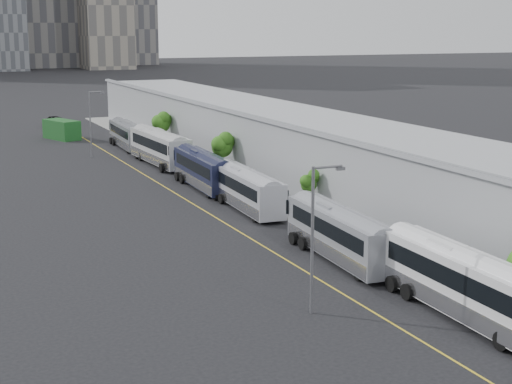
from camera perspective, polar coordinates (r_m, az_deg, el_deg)
sidewalk at (r=65.07m, az=7.98°, el=-2.25°), size 10.00×170.00×0.12m
lane_line at (r=60.31m, az=-0.53°, el=-3.32°), size 0.12×160.00×0.02m
depot at (r=66.50m, az=10.99°, el=1.00°), size 12.45×160.40×7.20m
bus_2 at (r=45.38m, az=14.80°, el=-6.76°), size 3.05×13.26×3.86m
bus_3 at (r=54.59m, az=6.14°, el=-3.35°), size 3.26×12.65×3.66m
bus_4 at (r=69.03m, az=-0.65°, el=-0.08°), size 3.05×12.35×3.58m
bus_5 at (r=78.46m, az=-3.81°, el=1.38°), size 3.03×12.66×3.68m
bus_6 at (r=92.50m, az=-7.00°, el=3.03°), size 3.35×13.92×4.04m
bus_7 at (r=106.08m, az=-9.31°, el=3.97°), size 2.87×12.11×3.52m
tree_2 at (r=66.91m, az=3.86°, el=0.71°), size 1.41×1.41×3.63m
tree_3 at (r=83.55m, az=-2.48°, el=3.52°), size 2.28×2.28×4.83m
tree_4 at (r=103.73m, az=-6.92°, el=5.11°), size 2.36×2.36×4.93m
street_lamp_near at (r=43.54m, az=4.36°, el=-2.69°), size 2.04×0.22×8.43m
street_lamp_far at (r=98.98m, az=-11.86°, el=5.22°), size 2.04×0.22×8.17m
shipping_container at (r=116.57m, az=-13.95°, el=4.43°), size 4.68×6.71×2.76m
suv at (r=132.30m, az=-14.54°, el=4.99°), size 4.11×6.17×1.58m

